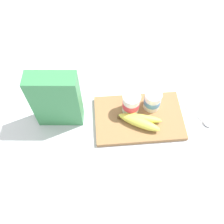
{
  "coord_description": "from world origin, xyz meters",
  "views": [
    {
      "loc": [
        -0.15,
        -0.51,
        0.89
      ],
      "look_at": [
        -0.11,
        0.0,
        0.07
      ],
      "focal_mm": 40.3,
      "sensor_mm": 36.0,
      "label": 1
    }
  ],
  "objects_px": {
    "spoon": "(202,120)",
    "cutting_board": "(139,118)",
    "yogurt_cup_front": "(131,104)",
    "yogurt_cup_back": "(152,101)",
    "banana_bunch": "(140,120)",
    "cereal_box": "(56,100)"
  },
  "relations": [
    {
      "from": "cutting_board",
      "to": "cereal_box",
      "type": "height_order",
      "value": "cereal_box"
    },
    {
      "from": "banana_bunch",
      "to": "spoon",
      "type": "relative_size",
      "value": 1.58
    },
    {
      "from": "cereal_box",
      "to": "yogurt_cup_back",
      "type": "bearing_deg",
      "value": -172.61
    },
    {
      "from": "cutting_board",
      "to": "yogurt_cup_front",
      "type": "height_order",
      "value": "yogurt_cup_front"
    },
    {
      "from": "yogurt_cup_back",
      "to": "banana_bunch",
      "type": "height_order",
      "value": "yogurt_cup_back"
    },
    {
      "from": "yogurt_cup_back",
      "to": "cutting_board",
      "type": "bearing_deg",
      "value": -140.88
    },
    {
      "from": "cutting_board",
      "to": "banana_bunch",
      "type": "distance_m",
      "value": 0.04
    },
    {
      "from": "cereal_box",
      "to": "yogurt_cup_front",
      "type": "distance_m",
      "value": 0.29
    },
    {
      "from": "cereal_box",
      "to": "yogurt_cup_back",
      "type": "height_order",
      "value": "cereal_box"
    },
    {
      "from": "cereal_box",
      "to": "yogurt_cup_front",
      "type": "xyz_separation_m",
      "value": [
        0.28,
        0.0,
        -0.06
      ]
    },
    {
      "from": "yogurt_cup_back",
      "to": "banana_bunch",
      "type": "relative_size",
      "value": 0.46
    },
    {
      "from": "cereal_box",
      "to": "spoon",
      "type": "xyz_separation_m",
      "value": [
        0.57,
        -0.06,
        -0.12
      ]
    },
    {
      "from": "cutting_board",
      "to": "cereal_box",
      "type": "xyz_separation_m",
      "value": [
        -0.31,
        0.03,
        0.12
      ]
    },
    {
      "from": "spoon",
      "to": "cutting_board",
      "type": "bearing_deg",
      "value": 173.87
    },
    {
      "from": "cutting_board",
      "to": "yogurt_cup_front",
      "type": "xyz_separation_m",
      "value": [
        -0.03,
        0.03,
        0.06
      ]
    },
    {
      "from": "yogurt_cup_front",
      "to": "banana_bunch",
      "type": "xyz_separation_m",
      "value": [
        0.03,
        -0.06,
        -0.03
      ]
    },
    {
      "from": "cutting_board",
      "to": "banana_bunch",
      "type": "xyz_separation_m",
      "value": [
        -0.0,
        -0.03,
        0.03
      ]
    },
    {
      "from": "cutting_board",
      "to": "yogurt_cup_front",
      "type": "relative_size",
      "value": 3.71
    },
    {
      "from": "yogurt_cup_front",
      "to": "cutting_board",
      "type": "bearing_deg",
      "value": -48.16
    },
    {
      "from": "yogurt_cup_front",
      "to": "banana_bunch",
      "type": "relative_size",
      "value": 0.53
    },
    {
      "from": "yogurt_cup_back",
      "to": "banana_bunch",
      "type": "distance_m",
      "value": 0.1
    },
    {
      "from": "banana_bunch",
      "to": "yogurt_cup_front",
      "type": "bearing_deg",
      "value": 114.29
    }
  ]
}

